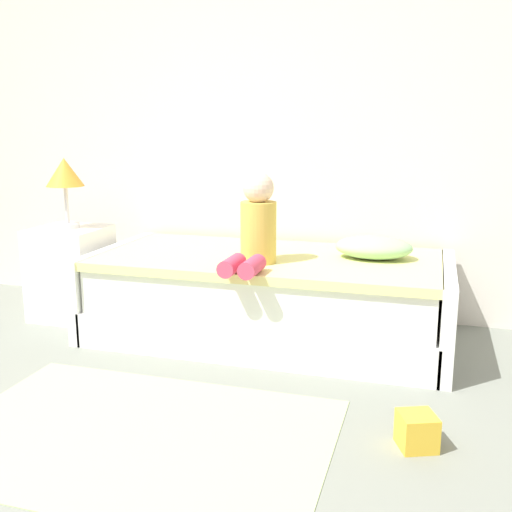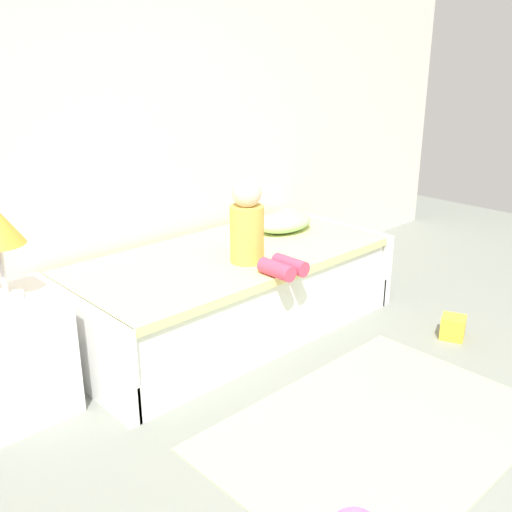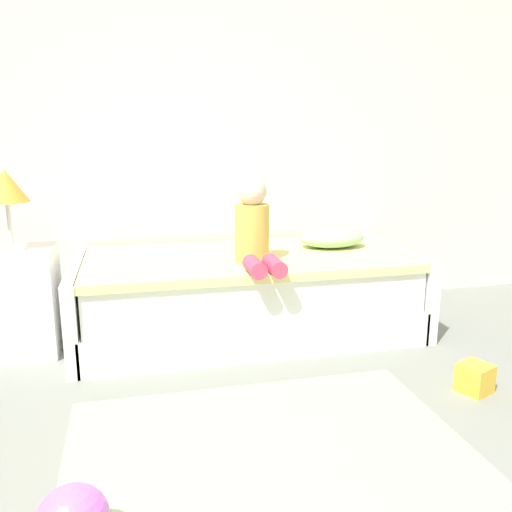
% 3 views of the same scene
% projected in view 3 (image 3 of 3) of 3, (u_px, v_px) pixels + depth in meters
% --- Properties ---
extents(wall_rear, '(7.20, 0.10, 2.90)m').
position_uv_depth(wall_rear, '(147.00, 101.00, 3.54)').
color(wall_rear, silver).
rests_on(wall_rear, ground).
extents(bed, '(2.11, 1.00, 0.50)m').
position_uv_depth(bed, '(247.00, 294.00, 3.36)').
color(bed, white).
rests_on(bed, ground).
extents(nightstand, '(0.44, 0.44, 0.60)m').
position_uv_depth(nightstand, '(18.00, 301.00, 3.05)').
color(nightstand, white).
rests_on(nightstand, ground).
extents(table_lamp, '(0.24, 0.24, 0.45)m').
position_uv_depth(table_lamp, '(6.00, 190.00, 2.91)').
color(table_lamp, silver).
rests_on(table_lamp, nightstand).
extents(child_figure, '(0.20, 0.51, 0.50)m').
position_uv_depth(child_figure, '(254.00, 229.00, 3.04)').
color(child_figure, gold).
rests_on(child_figure, bed).
extents(pillow, '(0.44, 0.30, 0.13)m').
position_uv_depth(pillow, '(332.00, 238.00, 3.52)').
color(pillow, '#99CC8C').
rests_on(pillow, bed).
extents(area_rug, '(1.60, 1.10, 0.01)m').
position_uv_depth(area_rug, '(268.00, 447.00, 2.14)').
color(area_rug, '#B2D189').
rests_on(area_rug, ground).
extents(toy_block, '(0.18, 0.18, 0.14)m').
position_uv_depth(toy_block, '(475.00, 378.00, 2.60)').
color(toy_block, yellow).
rests_on(toy_block, ground).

